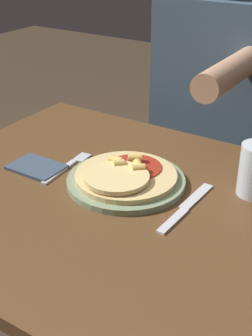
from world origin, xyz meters
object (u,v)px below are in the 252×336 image
object	(u,v)px
plate	(126,181)
fork	(69,166)
knife	(185,208)
person_diner	(220,103)
pizza	(125,175)
dining_table	(121,243)

from	to	relation	value
plate	fork	xyz separation A→B (m)	(-0.16, -0.01, -0.00)
knife	person_diner	distance (m)	0.61
pizza	knife	size ratio (longest dim) A/B	1.05
pizza	plate	bearing A→B (deg)	84.26
person_diner	pizza	bearing A→B (deg)	-89.28
dining_table	knife	size ratio (longest dim) A/B	4.48
pizza	person_diner	world-z (taller)	person_diner
dining_table	plate	distance (m)	0.14
plate	fork	world-z (taller)	plate
dining_table	person_diner	xyz separation A→B (m)	(-0.03, 0.62, 0.14)
dining_table	fork	xyz separation A→B (m)	(-0.18, 0.05, 0.13)
fork	person_diner	bearing A→B (deg)	74.83
dining_table	pizza	distance (m)	0.16
dining_table	fork	world-z (taller)	fork
dining_table	person_diner	size ratio (longest dim) A/B	0.79
plate	knife	xyz separation A→B (m)	(0.16, -0.02, -0.00)
person_diner	dining_table	bearing A→B (deg)	-87.15
plate	person_diner	xyz separation A→B (m)	(-0.01, 0.56, 0.01)
plate	pizza	distance (m)	0.02
pizza	dining_table	bearing A→B (deg)	-65.25
pizza	knife	bearing A→B (deg)	-6.42
dining_table	pizza	xyz separation A→B (m)	(-0.02, 0.05, 0.15)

